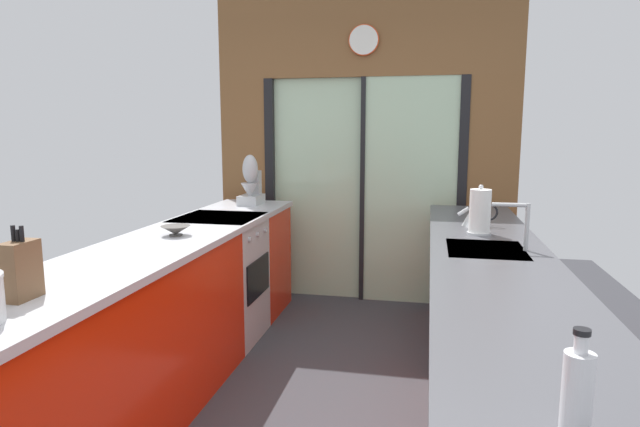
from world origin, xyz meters
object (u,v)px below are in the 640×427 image
object	(u,v)px
paper_towel_roll	(480,212)
soap_bottle	(577,394)
knife_block	(21,270)
oven_range	(220,279)
kettle	(476,213)
mixing_bowl_far	(176,230)
stand_mixer	(251,185)

from	to	relation	value
paper_towel_roll	soap_bottle	bearing A→B (deg)	-90.00
knife_block	soap_bottle	distance (m)	1.87
oven_range	knife_block	world-z (taller)	knife_block
oven_range	soap_bottle	size ratio (longest dim) A/B	3.87
knife_block	kettle	size ratio (longest dim) A/B	1.08
knife_block	soap_bottle	size ratio (longest dim) A/B	1.17
mixing_bowl_far	knife_block	size ratio (longest dim) A/B	0.63
mixing_bowl_far	knife_block	world-z (taller)	knife_block
mixing_bowl_far	soap_bottle	distance (m)	2.53
mixing_bowl_far	paper_towel_roll	world-z (taller)	paper_towel_roll
mixing_bowl_far	knife_block	bearing A→B (deg)	-90.00
knife_block	stand_mixer	size ratio (longest dim) A/B	0.67
knife_block	stand_mixer	xyz separation A→B (m)	(0.00, 2.61, 0.05)
stand_mixer	oven_range	bearing A→B (deg)	-91.56
oven_range	stand_mixer	world-z (taller)	stand_mixer
oven_range	mixing_bowl_far	distance (m)	0.86
mixing_bowl_far	oven_range	bearing A→B (deg)	91.50
oven_range	stand_mixer	xyz separation A→B (m)	(0.02, 0.68, 0.63)
stand_mixer	kettle	distance (m)	1.91
stand_mixer	paper_towel_roll	distance (m)	2.02
stand_mixer	soap_bottle	bearing A→B (deg)	-60.74
mixing_bowl_far	paper_towel_roll	xyz separation A→B (m)	(1.78, 0.42, 0.10)
mixing_bowl_far	stand_mixer	bearing A→B (deg)	90.00
knife_block	oven_range	bearing A→B (deg)	90.55
mixing_bowl_far	knife_block	distance (m)	1.23
mixing_bowl_far	paper_towel_roll	bearing A→B (deg)	13.40
mixing_bowl_far	stand_mixer	world-z (taller)	stand_mixer
stand_mixer	kettle	size ratio (longest dim) A/B	1.63
stand_mixer	mixing_bowl_far	bearing A→B (deg)	-90.00
mixing_bowl_far	soap_bottle	bearing A→B (deg)	-45.26
kettle	paper_towel_roll	bearing A→B (deg)	-90.41
soap_bottle	oven_range	bearing A→B (deg)	125.72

